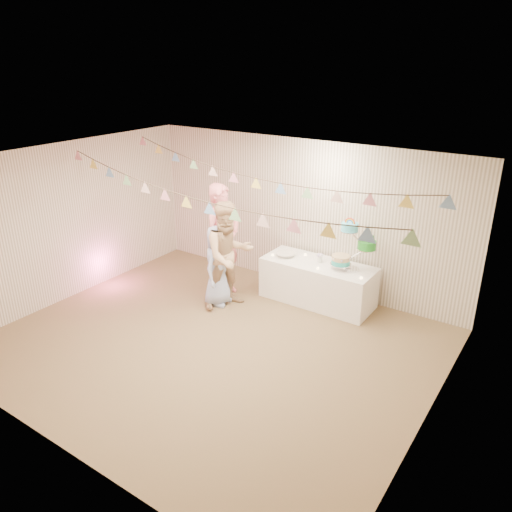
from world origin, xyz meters
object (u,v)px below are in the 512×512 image
Objects in this scene: person_adult_a at (223,241)px; person_adult_b at (229,255)px; cake_stand at (353,243)px; person_child at (218,265)px; table at (318,282)px.

person_adult_a reaches higher than person_adult_b.
person_child is at bearing -151.70° from cake_stand.
person_adult_b is (0.35, -0.30, -0.09)m from person_adult_a.
person_adult_a is at bearing -161.71° from cake_stand.
person_child is at bearing -146.63° from person_adult_a.
person_child is at bearing -144.15° from table.
person_adult_b is at bearing -149.98° from cake_stand.
table is 1.57m from person_adult_b.
table is 0.96× the size of person_adult_a.
person_adult_b reaches higher than cake_stand.
person_adult_b is (-1.14, -0.93, 0.54)m from table.
person_adult_a is (-1.49, -0.63, 0.63)m from table.
table is 1.05× the size of person_adult_b.
person_adult_a is 0.48m from person_child.
person_adult_b is at bearing -122.27° from person_adult_a.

